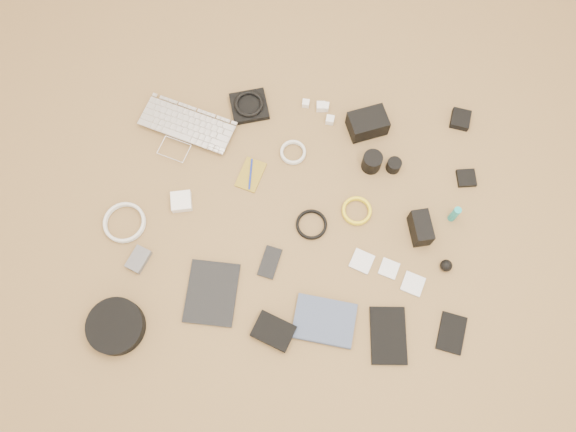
{
  "coord_description": "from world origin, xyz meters",
  "views": [
    {
      "loc": [
        0.03,
        -0.67,
        2.04
      ],
      "look_at": [
        -0.01,
        0.01,
        0.02
      ],
      "focal_mm": 35.0,
      "sensor_mm": 36.0,
      "label": 1
    }
  ],
  "objects_px": {
    "laptop": "(182,136)",
    "headphone_case": "(116,326)",
    "dslr_camera": "(367,124)",
    "paperback": "(320,344)",
    "tablet": "(212,293)",
    "phone": "(270,262)"
  },
  "relations": [
    {
      "from": "tablet",
      "to": "headphone_case",
      "type": "bearing_deg",
      "value": -153.13
    },
    {
      "from": "laptop",
      "to": "paperback",
      "type": "xyz_separation_m",
      "value": [
        0.58,
        -0.79,
        -0.0
      ]
    },
    {
      "from": "dslr_camera",
      "to": "headphone_case",
      "type": "bearing_deg",
      "value": -155.9
    },
    {
      "from": "laptop",
      "to": "phone",
      "type": "height_order",
      "value": "laptop"
    },
    {
      "from": "headphone_case",
      "to": "paperback",
      "type": "relative_size",
      "value": 0.93
    },
    {
      "from": "laptop",
      "to": "headphone_case",
      "type": "relative_size",
      "value": 1.87
    },
    {
      "from": "tablet",
      "to": "laptop",
      "type": "bearing_deg",
      "value": 109.41
    },
    {
      "from": "laptop",
      "to": "paperback",
      "type": "bearing_deg",
      "value": -35.05
    },
    {
      "from": "laptop",
      "to": "headphone_case",
      "type": "bearing_deg",
      "value": -82.46
    },
    {
      "from": "dslr_camera",
      "to": "headphone_case",
      "type": "relative_size",
      "value": 0.73
    },
    {
      "from": "laptop",
      "to": "headphone_case",
      "type": "height_order",
      "value": "headphone_case"
    },
    {
      "from": "tablet",
      "to": "phone",
      "type": "relative_size",
      "value": 1.96
    },
    {
      "from": "phone",
      "to": "dslr_camera",
      "type": "bearing_deg",
      "value": 72.97
    },
    {
      "from": "dslr_camera",
      "to": "paperback",
      "type": "distance_m",
      "value": 0.88
    },
    {
      "from": "paperback",
      "to": "phone",
      "type": "bearing_deg",
      "value": 42.59
    },
    {
      "from": "dslr_camera",
      "to": "paperback",
      "type": "xyz_separation_m",
      "value": [
        -0.16,
        -0.86,
        -0.03
      ]
    },
    {
      "from": "laptop",
      "to": "dslr_camera",
      "type": "height_order",
      "value": "dslr_camera"
    },
    {
      "from": "headphone_case",
      "to": "dslr_camera",
      "type": "bearing_deg",
      "value": 43.61
    },
    {
      "from": "dslr_camera",
      "to": "phone",
      "type": "bearing_deg",
      "value": -141.14
    },
    {
      "from": "laptop",
      "to": "phone",
      "type": "bearing_deg",
      "value": -33.95
    },
    {
      "from": "paperback",
      "to": "tablet",
      "type": "bearing_deg",
      "value": 76.2
    },
    {
      "from": "laptop",
      "to": "tablet",
      "type": "relative_size",
      "value": 1.61
    }
  ]
}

